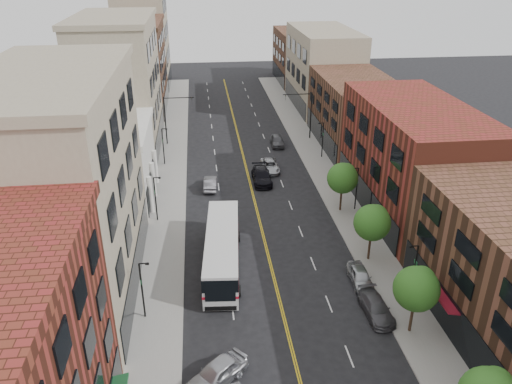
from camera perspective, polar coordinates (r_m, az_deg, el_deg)
name	(u,v)px	position (r m, az deg, el deg)	size (l,w,h in m)	color
ground	(300,383)	(36.33, 5.09, -20.89)	(220.00, 220.00, 0.00)	black
sidewalk_left	(171,179)	(65.00, -9.72, 1.52)	(4.00, 110.00, 0.15)	gray
sidewalk_right	(323,171)	(66.78, 7.66, 2.34)	(4.00, 110.00, 0.15)	gray
bldg_l_tanoffice	(63,193)	(42.63, -21.15, -0.12)	(10.00, 22.00, 18.00)	gray
bldg_l_white	(106,165)	(60.69, -16.74, 3.00)	(10.00, 14.00, 8.00)	silver
bldg_l_far_a	(120,87)	(75.19, -15.28, 11.52)	(10.00, 20.00, 18.00)	gray
bldg_l_far_b	(135,68)	(94.87, -13.63, 13.60)	(10.00, 20.00, 15.00)	#533421
bldg_l_far_c	(143,38)	(112.07, -12.82, 16.76)	(10.00, 16.00, 20.00)	gray
bldg_r_mid	(413,159)	(57.19, 17.46, 3.67)	(10.00, 22.00, 12.00)	maroon
bldg_r_far_a	(355,112)	(76.04, 11.28, 8.95)	(10.00, 20.00, 10.00)	#533421
bldg_r_far_b	(323,69)	(95.14, 7.63, 13.80)	(10.00, 22.00, 14.00)	gray
bldg_r_far_c	(301,56)	(114.56, 5.17, 15.17)	(10.00, 18.00, 11.00)	#533421
tree_r_1	(417,287)	(39.14, 17.95, -10.32)	(3.40, 3.40, 5.59)	black
tree_r_2	(373,221)	(46.90, 13.22, -3.29)	(3.40, 3.40, 5.59)	black
tree_r_3	(343,177)	(55.38, 9.94, 1.68)	(3.40, 3.40, 5.59)	black
lamp_l_1	(142,287)	(40.21, -12.85, -10.57)	(0.81, 0.55, 5.05)	black
lamp_l_2	(156,196)	(53.91, -11.38, -0.50)	(0.81, 0.55, 5.05)	black
lamp_l_3	(163,144)	(68.62, -10.53, 5.38)	(0.81, 0.55, 5.05)	black
lamp_r_1	(414,269)	(43.28, 17.62, -8.34)	(0.81, 0.55, 5.05)	black
lamp_r_2	(356,186)	(56.24, 11.40, 0.64)	(0.81, 0.55, 5.05)	black
lamp_r_3	(322,138)	(70.46, 7.60, 6.14)	(0.81, 0.55, 5.05)	black
signal_mast_left	(170,115)	(75.62, -9.81, 8.70)	(4.49, 0.18, 7.20)	black
signal_mast_right	(306,110)	(77.20, 5.77, 9.29)	(4.49, 0.18, 7.20)	black
city_bus	(222,248)	(45.83, -3.88, -6.41)	(4.03, 13.60, 3.45)	silver
car_angle_a	(217,373)	(35.79, -4.50, -19.92)	(1.90, 4.72, 1.61)	#B8BAC0
car_parked_mid	(376,308)	(42.07, 13.58, -12.73)	(1.90, 4.68, 1.36)	#48484C
car_parked_far	(360,276)	(45.23, 11.83, -9.42)	(1.69, 4.19, 1.43)	#AFB3B7
car_lane_behind	(210,183)	(61.48, -5.25, 0.99)	(1.51, 4.32, 1.42)	#505055
car_lane_a	(262,176)	(62.97, 0.65, 1.83)	(2.30, 5.66, 1.64)	black
car_lane_b	(270,166)	(66.45, 1.60, 3.01)	(2.24, 4.86, 1.35)	#A6A9AD
car_lane_c	(277,141)	(75.37, 2.44, 5.89)	(1.82, 4.51, 1.54)	#4B4C51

